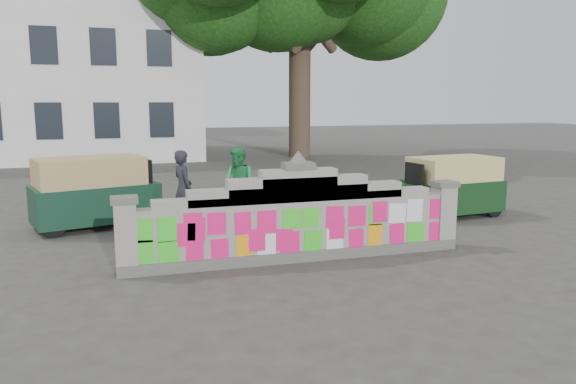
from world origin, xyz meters
name	(u,v)px	position (x,y,z in m)	size (l,w,h in m)	color
ground	(298,260)	(0.00, 0.00, 0.00)	(100.00, 100.00, 0.00)	#383533
parapet_wall	(298,220)	(0.00, -0.01, 0.75)	(6.48, 0.44, 2.01)	#4C4C49
building	(31,78)	(-7.00, 21.98, 4.01)	(16.00, 10.00, 8.90)	silver
cyclist_bike	(184,215)	(-1.78, 2.38, 0.48)	(0.63, 1.82, 0.95)	black
cyclist_rider	(183,200)	(-1.78, 2.38, 0.81)	(0.59, 0.39, 1.62)	#212028
pedestrian	(239,184)	(-0.28, 3.78, 0.89)	(0.86, 0.67, 1.78)	#28934B
rickshaw_left	(94,191)	(-3.63, 3.95, 0.84)	(3.01, 1.98, 1.62)	#113324
rickshaw_right	(451,186)	(4.90, 2.60, 0.77)	(2.75, 1.49, 1.49)	#113315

